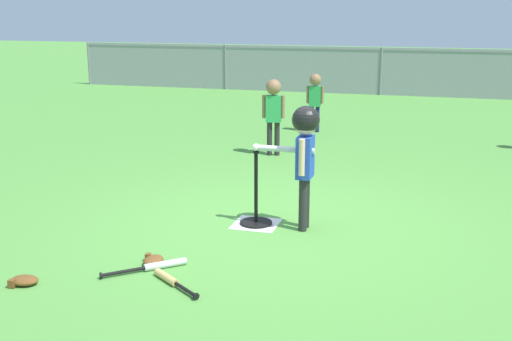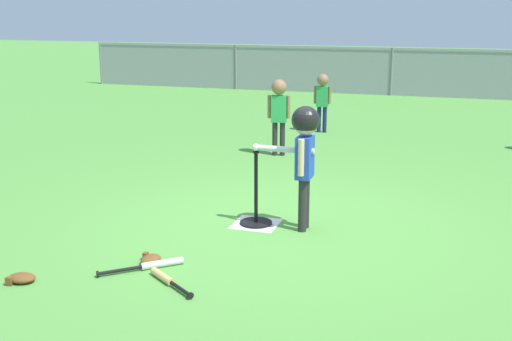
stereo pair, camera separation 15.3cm
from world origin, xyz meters
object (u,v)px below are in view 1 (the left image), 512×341
Objects in this scene: spare_bat_silver at (157,266)px; batter_child at (305,142)px; fielder_near_left at (273,107)px; spare_bat_wood at (170,280)px; baseball_on_tee at (256,147)px; glove_near_bats at (24,280)px; batting_tee at (256,212)px; glove_by_plate at (153,260)px; fielder_deep_left at (315,95)px.

batter_child is at bearing 54.26° from spare_bat_silver.
spare_bat_wood is (0.37, -4.55, -0.68)m from fielder_near_left.
baseball_on_tee is at bearing 179.54° from batter_child.
glove_near_bats is (-1.08, -0.34, 0.01)m from spare_bat_wood.
baseball_on_tee is at bearing 81.00° from spare_bat_wood.
spare_bat_silver is (-0.47, -1.32, -0.09)m from batting_tee.
glove_near_bats reaches higher than spare_bat_silver.
batter_child is at bearing 46.13° from glove_near_bats.
glove_near_bats reaches higher than spare_bat_wood.
batter_child is (0.48, -0.00, 0.08)m from baseball_on_tee.
glove_near_bats is at bearing -125.20° from batting_tee.
glove_near_bats is at bearing -125.20° from baseball_on_tee.
glove_by_plate is at bearing -113.66° from baseball_on_tee.
spare_bat_wood is at bearing -99.00° from baseball_on_tee.
spare_bat_silver is 1.13× the size of spare_bat_wood.
fielder_near_left reaches higher than spare_bat_wood.
fielder_near_left reaches higher than batting_tee.
fielder_near_left reaches higher than glove_by_plate.
batter_child is at bearing 64.86° from spare_bat_wood.
baseball_on_tee is 3.07m from fielder_near_left.
spare_bat_silver is at bearing -109.51° from batting_tee.
spare_bat_silver is at bearing -50.24° from glove_by_plate.
spare_bat_silver and spare_bat_wood have the same top height.
fielder_deep_left reaches higher than spare_bat_wood.
spare_bat_silver is at bearing -90.67° from fielder_deep_left.
glove_by_plate is at bearing 39.63° from glove_near_bats.
fielder_deep_left is 6.29m from spare_bat_silver.
glove_by_plate is (-0.54, -1.23, -0.09)m from batting_tee.
fielder_deep_left is at bearing 94.56° from batting_tee.
baseball_on_tee is 0.32× the size of glove_by_plate.
batting_tee is 1.57m from spare_bat_wood.
spare_bat_silver is 2.44× the size of glove_by_plate.
fielder_near_left is (-0.62, 3.00, 0.59)m from batting_tee.
spare_bat_silver is at bearing -87.99° from fielder_near_left.
baseball_on_tee is 0.31× the size of glove_near_bats.
glove_by_plate is (-0.07, 0.09, 0.01)m from spare_bat_silver.
fielder_near_left is at bearing 94.69° from spare_bat_wood.
batting_tee is 0.74× the size of fielder_deep_left.
batting_tee reaches higher than glove_near_bats.
fielder_deep_left is 4.20× the size of glove_near_bats.
fielder_near_left is at bearing -96.61° from fielder_deep_left.
spare_bat_wood is at bearing -88.68° from fielder_deep_left.
baseball_on_tee is at bearing -165.96° from batting_tee.
spare_bat_wood is (0.22, -0.23, 0.00)m from spare_bat_silver.
baseball_on_tee is 4.96m from fielder_deep_left.
glove_by_plate is at bearing -91.35° from fielder_deep_left.
batting_tee is at bearing 70.49° from spare_bat_silver.
fielder_near_left is 4.64× the size of glove_near_bats.
fielder_near_left reaches higher than fielder_deep_left.
spare_bat_silver is (0.15, -4.32, -0.68)m from fielder_near_left.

